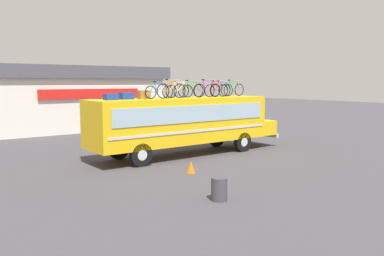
{
  "coord_description": "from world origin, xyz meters",
  "views": [
    {
      "loc": [
        -11.9,
        -16.5,
        3.81
      ],
      "look_at": [
        0.69,
        0.0,
        1.39
      ],
      "focal_mm": 37.03,
      "sensor_mm": 36.0,
      "label": 1
    }
  ],
  "objects": [
    {
      "name": "ground_plane",
      "position": [
        0.0,
        0.0,
        0.0
      ],
      "size": [
        120.0,
        120.0,
        0.0
      ],
      "primitive_type": "plane",
      "color": "#423F44"
    },
    {
      "name": "bus",
      "position": [
        0.22,
        -0.0,
        1.8
      ],
      "size": [
        11.2,
        2.53,
        2.99
      ],
      "color": "yellow",
      "rests_on": "ground"
    },
    {
      "name": "luggage_bag_1",
      "position": [
        -3.96,
        -0.03,
        3.13
      ],
      "size": [
        0.57,
        0.46,
        0.28
      ],
      "primitive_type": "cube",
      "color": "#193899",
      "rests_on": "bus"
    },
    {
      "name": "luggage_bag_2",
      "position": [
        -3.05,
        0.21,
        3.16
      ],
      "size": [
        0.63,
        0.44,
        0.32
      ],
      "primitive_type": "cube",
      "color": "#193899",
      "rests_on": "bus"
    },
    {
      "name": "luggage_bag_3",
      "position": [
        -2.14,
        0.12,
        3.2
      ],
      "size": [
        0.56,
        0.32,
        0.41
      ],
      "primitive_type": "cube",
      "color": "olive",
      "rests_on": "bus"
    },
    {
      "name": "rooftop_bicycle_1",
      "position": [
        -1.43,
        -0.13,
        3.35
      ],
      "size": [
        1.63,
        0.44,
        0.86
      ],
      "color": "black",
      "rests_on": "bus"
    },
    {
      "name": "rooftop_bicycle_2",
      "position": [
        -0.73,
        -0.17,
        3.4
      ],
      "size": [
        1.73,
        0.44,
        0.97
      ],
      "color": "black",
      "rests_on": "bus"
    },
    {
      "name": "rooftop_bicycle_3",
      "position": [
        0.06,
        0.24,
        3.37
      ],
      "size": [
        1.72,
        0.44,
        0.89
      ],
      "color": "black",
      "rests_on": "bus"
    },
    {
      "name": "rooftop_bicycle_4",
      "position": [
        0.85,
        0.31,
        3.38
      ],
      "size": [
        1.69,
        0.44,
        0.92
      ],
      "color": "black",
      "rests_on": "bus"
    },
    {
      "name": "rooftop_bicycle_5",
      "position": [
        1.62,
        -0.13,
        3.4
      ],
      "size": [
        1.82,
        0.44,
        0.97
      ],
      "color": "black",
      "rests_on": "bus"
    },
    {
      "name": "rooftop_bicycle_6",
      "position": [
        2.33,
        -0.05,
        3.38
      ],
      "size": [
        1.68,
        0.44,
        0.92
      ],
      "color": "black",
      "rests_on": "bus"
    },
    {
      "name": "rooftop_bicycle_7",
      "position": [
        3.1,
        0.38,
        3.37
      ],
      "size": [
        1.67,
        0.44,
        0.91
      ],
      "color": "black",
      "rests_on": "bus"
    },
    {
      "name": "rooftop_bicycle_8",
      "position": [
        3.83,
        0.28,
        3.39
      ],
      "size": [
        1.78,
        0.44,
        0.95
      ],
      "color": "black",
      "rests_on": "bus"
    },
    {
      "name": "roadside_building",
      "position": [
        0.1,
        15.21,
        2.57
      ],
      "size": [
        14.05,
        7.52,
        5.02
      ],
      "color": "silver",
      "rests_on": "ground"
    },
    {
      "name": "trash_bin",
      "position": [
        -3.67,
        -7.15,
        0.38
      ],
      "size": [
        0.52,
        0.52,
        0.76
      ],
      "primitive_type": "cylinder",
      "color": "#3F3F47",
      "rests_on": "ground"
    },
    {
      "name": "traffic_cone",
      "position": [
        -2.04,
        -3.5,
        0.25
      ],
      "size": [
        0.36,
        0.36,
        0.5
      ],
      "primitive_type": "cone",
      "color": "orange",
      "rests_on": "ground"
    }
  ]
}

